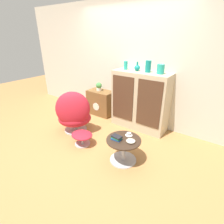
# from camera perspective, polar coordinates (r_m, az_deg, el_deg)

# --- Properties ---
(ground_plane) EXTENTS (12.00, 12.00, 0.00)m
(ground_plane) POSITION_cam_1_polar(r_m,az_deg,el_deg) (3.43, -6.70, -9.76)
(ground_plane) COLOR #A87542
(wall_back) EXTENTS (6.40, 0.06, 2.60)m
(wall_back) POSITION_cam_1_polar(r_m,az_deg,el_deg) (4.00, 5.92, 15.31)
(wall_back) COLOR beige
(wall_back) RESTS_ON ground_plane
(sideboard) EXTENTS (1.18, 0.47, 1.23)m
(sideboard) POSITION_cam_1_polar(r_m,az_deg,el_deg) (3.75, 9.22, 3.66)
(sideboard) COLOR tan
(sideboard) RESTS_ON ground_plane
(tv_console) EXTENTS (0.66, 0.39, 0.62)m
(tv_console) POSITION_cam_1_polar(r_m,az_deg,el_deg) (4.46, -3.66, 3.09)
(tv_console) COLOR brown
(tv_console) RESTS_ON ground_plane
(egg_chair) EXTENTS (0.92, 0.91, 0.92)m
(egg_chair) POSITION_cam_1_polar(r_m,az_deg,el_deg) (3.65, -12.36, -0.58)
(egg_chair) COLOR #B7B7BC
(egg_chair) RESTS_ON ground_plane
(ottoman) EXTENTS (0.41, 0.35, 0.25)m
(ottoman) POSITION_cam_1_polar(r_m,az_deg,el_deg) (3.31, -9.76, -7.73)
(ottoman) COLOR #B7B7BC
(ottoman) RESTS_ON ground_plane
(coffee_table) EXTENTS (0.55, 0.55, 0.40)m
(coffee_table) POSITION_cam_1_polar(r_m,az_deg,el_deg) (2.85, 3.75, -11.75)
(coffee_table) COLOR #B7B7BC
(coffee_table) RESTS_ON ground_plane
(vase_leftmost) EXTENTS (0.08, 0.08, 0.17)m
(vase_leftmost) POSITION_cam_1_polar(r_m,az_deg,el_deg) (3.75, 4.50, 14.97)
(vase_leftmost) COLOR teal
(vase_leftmost) RESTS_ON sideboard
(vase_inner_left) EXTENTS (0.12, 0.12, 0.18)m
(vase_inner_left) POSITION_cam_1_polar(r_m,az_deg,el_deg) (3.63, 8.23, 14.11)
(vase_inner_left) COLOR #147A75
(vase_inner_left) RESTS_ON sideboard
(vase_inner_right) EXTENTS (0.11, 0.11, 0.22)m
(vase_inner_right) POSITION_cam_1_polar(r_m,az_deg,el_deg) (3.52, 11.72, 14.38)
(vase_inner_right) COLOR #147A75
(vase_inner_right) RESTS_ON sideboard
(vase_rightmost) EXTENTS (0.14, 0.14, 0.18)m
(vase_rightmost) POSITION_cam_1_polar(r_m,az_deg,el_deg) (3.43, 15.59, 13.36)
(vase_rightmost) COLOR teal
(vase_rightmost) RESTS_ON sideboard
(potted_plant) EXTENTS (0.14, 0.14, 0.21)m
(potted_plant) POSITION_cam_1_polar(r_m,az_deg,el_deg) (4.36, -4.32, 8.35)
(potted_plant) COLOR silver
(potted_plant) RESTS_ON tv_console
(teacup) EXTENTS (0.11, 0.11, 0.05)m
(teacup) POSITION_cam_1_polar(r_m,az_deg,el_deg) (2.86, 5.54, -7.29)
(teacup) COLOR white
(teacup) RESTS_ON coffee_table
(book_stack) EXTENTS (0.17, 0.11, 0.06)m
(book_stack) POSITION_cam_1_polar(r_m,az_deg,el_deg) (2.74, 1.49, -8.39)
(book_stack) COLOR #1E478C
(book_stack) RESTS_ON coffee_table
(bowl) EXTENTS (0.14, 0.14, 0.04)m
(bowl) POSITION_cam_1_polar(r_m,az_deg,el_deg) (2.70, 6.15, -9.36)
(bowl) COLOR beige
(bowl) RESTS_ON coffee_table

